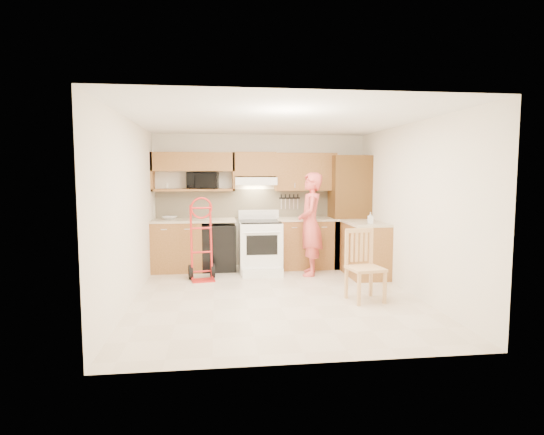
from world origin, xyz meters
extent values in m
cube|color=beige|center=(0.00, 0.00, -0.01)|extent=(4.00, 4.50, 0.02)
cube|color=white|center=(0.00, 0.00, 2.51)|extent=(4.00, 4.50, 0.02)
cube|color=#F9ECCE|center=(0.00, 2.26, 1.25)|extent=(4.00, 0.02, 2.50)
cube|color=#F9ECCE|center=(0.00, -2.26, 1.25)|extent=(4.00, 0.02, 2.50)
cube|color=#F9ECCE|center=(-2.01, 0.00, 1.25)|extent=(0.02, 4.50, 2.50)
cube|color=#F9ECCE|center=(2.01, 0.00, 1.25)|extent=(0.02, 4.50, 2.50)
cube|color=beige|center=(0.00, 2.23, 1.20)|extent=(3.92, 0.03, 0.55)
cube|color=#9C6338|center=(-1.55, 1.95, 0.45)|extent=(0.90, 0.60, 0.90)
cube|color=black|center=(-0.80, 1.95, 0.42)|extent=(0.60, 0.60, 0.85)
cube|color=#9C6338|center=(0.83, 1.95, 0.45)|extent=(1.14, 0.60, 0.90)
cube|color=#C4B08D|center=(-1.25, 1.95, 0.92)|extent=(1.50, 0.63, 0.04)
cube|color=#C4B08D|center=(0.83, 1.95, 0.92)|extent=(1.14, 0.63, 0.04)
cube|color=#9C6338|center=(1.70, 1.15, 0.45)|extent=(0.60, 1.00, 0.90)
cube|color=#C4B08D|center=(1.70, 1.15, 0.92)|extent=(0.63, 1.00, 0.04)
cube|color=#4D3418|center=(1.65, 1.95, 1.05)|extent=(0.70, 0.60, 2.10)
cube|color=#9C6338|center=(-1.25, 2.08, 1.98)|extent=(1.50, 0.33, 0.34)
cube|color=#9C6338|center=(-1.25, 2.08, 1.47)|extent=(1.50, 0.33, 0.04)
cube|color=#9C6338|center=(-0.12, 2.08, 1.94)|extent=(0.76, 0.33, 0.44)
cube|color=#9C6338|center=(0.83, 2.08, 1.80)|extent=(1.14, 0.33, 0.70)
cube|color=white|center=(-0.12, 2.02, 1.63)|extent=(0.76, 0.46, 0.14)
imported|color=black|center=(-1.08, 2.08, 1.64)|extent=(0.59, 0.43, 0.30)
imported|color=#D9504B|center=(0.78, 1.35, 0.89)|extent=(0.54, 0.72, 1.79)
imported|color=white|center=(1.70, 0.91, 1.03)|extent=(0.10, 0.10, 0.19)
imported|color=white|center=(-1.68, 1.95, 0.97)|extent=(0.32, 0.32, 0.06)
camera|label=1|loc=(-0.82, -6.14, 1.76)|focal=29.22mm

